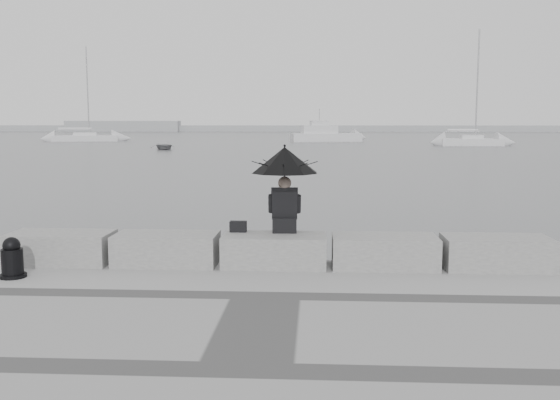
# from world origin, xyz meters

# --- Properties ---
(ground) EXTENTS (360.00, 360.00, 0.00)m
(ground) POSITION_xyz_m (0.00, 0.00, 0.00)
(ground) COLOR #4B4E50
(ground) RESTS_ON ground
(stone_block_far_left) EXTENTS (1.60, 0.80, 0.50)m
(stone_block_far_left) POSITION_xyz_m (-3.40, -0.45, 0.75)
(stone_block_far_left) COLOR slate
(stone_block_far_left) RESTS_ON promenade
(stone_block_left) EXTENTS (1.60, 0.80, 0.50)m
(stone_block_left) POSITION_xyz_m (-1.70, -0.45, 0.75)
(stone_block_left) COLOR slate
(stone_block_left) RESTS_ON promenade
(stone_block_centre) EXTENTS (1.60, 0.80, 0.50)m
(stone_block_centre) POSITION_xyz_m (0.00, -0.45, 0.75)
(stone_block_centre) COLOR slate
(stone_block_centre) RESTS_ON promenade
(stone_block_right) EXTENTS (1.60, 0.80, 0.50)m
(stone_block_right) POSITION_xyz_m (1.70, -0.45, 0.75)
(stone_block_right) COLOR slate
(stone_block_right) RESTS_ON promenade
(stone_block_far_right) EXTENTS (1.60, 0.80, 0.50)m
(stone_block_far_right) POSITION_xyz_m (3.40, -0.45, 0.75)
(stone_block_far_right) COLOR slate
(stone_block_far_right) RESTS_ON promenade
(seated_person) EXTENTS (1.07, 1.07, 1.39)m
(seated_person) POSITION_xyz_m (0.14, -0.17, 1.98)
(seated_person) COLOR black
(seated_person) RESTS_ON stone_block_centre
(bag) EXTENTS (0.26, 0.15, 0.17)m
(bag) POSITION_xyz_m (-0.59, -0.22, 1.08)
(bag) COLOR black
(bag) RESTS_ON stone_block_centre
(mooring_bollard) EXTENTS (0.38, 0.38, 0.60)m
(mooring_bollard) POSITION_xyz_m (-3.73, -1.40, 0.75)
(mooring_bollard) COLOR black
(mooring_bollard) RESTS_ON promenade
(distant_landmass) EXTENTS (180.00, 8.00, 2.80)m
(distant_landmass) POSITION_xyz_m (-8.14, 154.51, 0.90)
(distant_landmass) COLOR #979A9C
(distant_landmass) RESTS_ON ground
(sailboat_left) EXTENTS (8.97, 4.86, 12.90)m
(sailboat_left) POSITION_xyz_m (-31.00, 74.28, 0.51)
(sailboat_left) COLOR silver
(sailboat_left) RESTS_ON ground
(sailboat_right) EXTENTS (6.79, 2.55, 12.90)m
(sailboat_right) POSITION_xyz_m (18.11, 61.45, 0.54)
(sailboat_right) COLOR silver
(sailboat_right) RESTS_ON ground
(motor_cruiser) EXTENTS (9.78, 4.80, 4.50)m
(motor_cruiser) POSITION_xyz_m (2.01, 74.82, 0.89)
(motor_cruiser) COLOR silver
(motor_cruiser) RESTS_ON ground
(dinghy) EXTENTS (3.88, 2.68, 0.61)m
(dinghy) POSITION_xyz_m (-14.18, 50.28, 0.30)
(dinghy) COLOR gray
(dinghy) RESTS_ON ground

